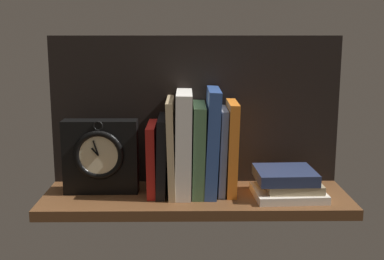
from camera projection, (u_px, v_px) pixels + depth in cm
name	position (u px, v px, depth cm)	size (l,w,h in cm)	color
ground_plane	(196.00, 199.00, 122.00)	(74.55, 23.59, 2.50)	brown
back_panel	(195.00, 110.00, 128.99)	(74.55, 1.20, 38.21)	black
book_red_requiem	(152.00, 158.00, 122.05)	(2.08, 14.37, 17.16)	red
book_black_skeptic	(162.00, 155.00, 121.91)	(2.25, 15.21, 18.90)	black
book_tan_shortstories	(171.00, 146.00, 121.51)	(1.64, 16.92, 23.21)	tan
book_white_catcher	(184.00, 143.00, 121.37)	(3.80, 16.64, 24.93)	silver
book_green_romantic	(199.00, 148.00, 121.70)	(2.88, 15.97, 21.99)	#476B44
book_blue_modern	(212.00, 141.00, 121.38)	(2.90, 16.04, 25.64)	#2D4C8E
book_gray_chess	(222.00, 150.00, 121.87)	(1.64, 12.55, 20.95)	gray
book_orange_pandolfini	(231.00, 147.00, 121.74)	(2.32, 13.46, 22.50)	orange
framed_clock	(101.00, 156.00, 121.19)	(18.16, 6.09, 18.41)	black
book_stack_side	(288.00, 184.00, 119.61)	(17.23, 14.81, 6.57)	beige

